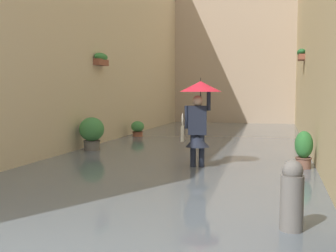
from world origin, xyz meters
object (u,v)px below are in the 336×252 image
at_px(potted_plant_far_left, 304,151).
at_px(mooring_bollard, 292,201).
at_px(potted_plant_far_right, 92,133).
at_px(person_wading, 199,110).
at_px(potted_plant_near_right, 138,129).

height_order(potted_plant_far_left, mooring_bollard, mooring_bollard).
height_order(potted_plant_far_right, potted_plant_far_left, potted_plant_far_right).
relative_size(potted_plant_far_right, potted_plant_far_left, 1.13).
xyz_separation_m(person_wading, mooring_bollard, (-1.78, 3.66, -0.86)).
xyz_separation_m(person_wading, potted_plant_far_right, (3.27, -1.72, -0.74)).
bearing_deg(potted_plant_far_right, mooring_bollard, 133.21).
bearing_deg(mooring_bollard, potted_plant_far_right, -46.79).
xyz_separation_m(potted_plant_far_left, mooring_bollard, (0.35, 4.06, -0.02)).
bearing_deg(potted_plant_near_right, potted_plant_far_left, 137.26).
bearing_deg(mooring_bollard, potted_plant_far_left, -94.91).
relative_size(potted_plant_far_right, potted_plant_near_right, 1.53).
bearing_deg(potted_plant_far_right, potted_plant_near_right, -90.72).
height_order(potted_plant_near_right, mooring_bollard, mooring_bollard).
bearing_deg(potted_plant_far_left, person_wading, 10.53).
distance_m(potted_plant_far_right, potted_plant_far_left, 5.56).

